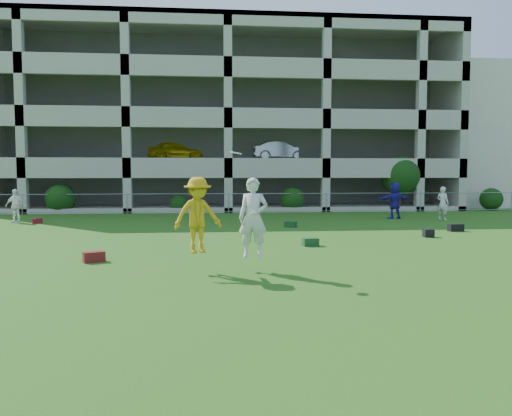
{
  "coord_description": "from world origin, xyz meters",
  "views": [
    {
      "loc": [
        -1.09,
        -11.03,
        2.39
      ],
      "look_at": [
        0.2,
        3.0,
        1.4
      ],
      "focal_mm": 35.0,
      "sensor_mm": 36.0,
      "label": 1
    }
  ],
  "objects": [
    {
      "name": "crate_d",
      "position": [
        7.02,
        6.82,
        0.15
      ],
      "size": [
        0.37,
        0.37,
        0.3
      ],
      "primitive_type": "cube",
      "rotation": [
        0.0,
        0.0,
        -0.07
      ],
      "color": "black",
      "rests_on": "ground"
    },
    {
      "name": "stucco_building",
      "position": [
        23.0,
        28.0,
        5.0
      ],
      "size": [
        16.0,
        14.0,
        10.0
      ],
      "primitive_type": "cube",
      "color": "beige",
      "rests_on": "ground"
    },
    {
      "name": "bag_black_e",
      "position": [
        8.96,
        8.52,
        0.15
      ],
      "size": [
        0.62,
        0.35,
        0.3
      ],
      "primitive_type": "cube",
      "rotation": [
        0.0,
        0.0,
        0.08
      ],
      "color": "black",
      "rests_on": "ground"
    },
    {
      "name": "bag_green_g",
      "position": [
        2.44,
        10.66,
        0.12
      ],
      "size": [
        0.58,
        0.51,
        0.25
      ],
      "primitive_type": "cube",
      "rotation": [
        0.0,
        0.0,
        -0.53
      ],
      "color": "#153916",
      "rests_on": "ground"
    },
    {
      "name": "bag_green_c",
      "position": [
        2.18,
        4.99,
        0.13
      ],
      "size": [
        0.53,
        0.39,
        0.26
      ],
      "primitive_type": "cube",
      "rotation": [
        0.0,
        0.0,
        0.09
      ],
      "color": "#163C17",
      "rests_on": "ground"
    },
    {
      "name": "shrub_row",
      "position": [
        4.59,
        19.7,
        1.51
      ],
      "size": [
        34.38,
        2.52,
        3.5
      ],
      "color": "#163D11",
      "rests_on": "ground"
    },
    {
      "name": "frisbee_contest",
      "position": [
        -0.98,
        0.9,
        1.37
      ],
      "size": [
        2.4,
        1.04,
        2.57
      ],
      "color": "gold",
      "rests_on": "ground"
    },
    {
      "name": "bystander_d",
      "position": [
        8.57,
        14.34,
        0.96
      ],
      "size": [
        1.87,
        1.01,
        1.93
      ],
      "primitive_type": "imported",
      "rotation": [
        0.0,
        0.0,
        3.4
      ],
      "color": "#29219B",
      "rests_on": "ground"
    },
    {
      "name": "bag_red_f",
      "position": [
        -9.3,
        13.4,
        0.12
      ],
      "size": [
        0.53,
        0.45,
        0.24
      ],
      "primitive_type": "cube",
      "rotation": [
        0.0,
        0.0,
        0.44
      ],
      "color": "#570F0E",
      "rests_on": "ground"
    },
    {
      "name": "bystander_e",
      "position": [
        10.69,
        13.31,
        0.85
      ],
      "size": [
        0.7,
        0.74,
        1.71
      ],
      "primitive_type": "imported",
      "rotation": [
        0.0,
        0.0,
        2.21
      ],
      "color": "silver",
      "rests_on": "ground"
    },
    {
      "name": "bag_red_a",
      "position": [
        -4.22,
        2.58,
        0.14
      ],
      "size": [
        0.63,
        0.5,
        0.28
      ],
      "primitive_type": "cube",
      "rotation": [
        0.0,
        0.0,
        0.43
      ],
      "color": "#560E1A",
      "rests_on": "ground"
    },
    {
      "name": "ground",
      "position": [
        0.0,
        0.0,
        0.0
      ],
      "size": [
        100.0,
        100.0,
        0.0
      ],
      "primitive_type": "plane",
      "color": "#235114",
      "rests_on": "ground"
    },
    {
      "name": "parking_garage",
      "position": [
        0.0,
        27.7,
        6.01
      ],
      "size": [
        30.0,
        14.0,
        12.0
      ],
      "color": "#9E998C",
      "rests_on": "ground"
    },
    {
      "name": "fence",
      "position": [
        0.0,
        19.0,
        0.61
      ],
      "size": [
        36.06,
        0.06,
        1.2
      ],
      "color": "gray",
      "rests_on": "ground"
    },
    {
      "name": "bystander_b",
      "position": [
        -10.46,
        13.89,
        0.81
      ],
      "size": [
        0.98,
        0.49,
        1.62
      ],
      "primitive_type": "imported",
      "rotation": [
        0.0,
        0.0,
        -0.1
      ],
      "color": "white",
      "rests_on": "ground"
    }
  ]
}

